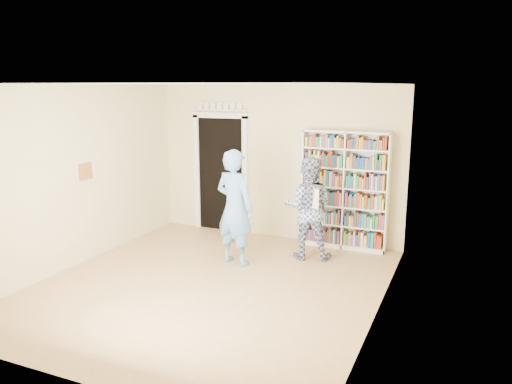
{
  "coord_description": "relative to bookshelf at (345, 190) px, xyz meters",
  "views": [
    {
      "loc": [
        3.14,
        -5.63,
        2.68
      ],
      "look_at": [
        0.3,
        0.9,
        1.16
      ],
      "focal_mm": 35.0,
      "sensor_mm": 36.0,
      "label": 1
    }
  ],
  "objects": [
    {
      "name": "floor",
      "position": [
        -1.27,
        -2.34,
        -0.99
      ],
      "size": [
        5.0,
        5.0,
        0.0
      ],
      "primitive_type": "plane",
      "color": "#AC8353",
      "rests_on": "ground"
    },
    {
      "name": "ceiling",
      "position": [
        -1.27,
        -2.34,
        1.71
      ],
      "size": [
        5.0,
        5.0,
        0.0
      ],
      "primitive_type": "plane",
      "rotation": [
        3.14,
        0.0,
        0.0
      ],
      "color": "white",
      "rests_on": "wall_back"
    },
    {
      "name": "wall_back",
      "position": [
        -1.27,
        0.16,
        0.36
      ],
      "size": [
        4.5,
        0.0,
        4.5
      ],
      "primitive_type": "plane",
      "rotation": [
        1.57,
        0.0,
        0.0
      ],
      "color": "beige",
      "rests_on": "floor"
    },
    {
      "name": "wall_left",
      "position": [
        -3.52,
        -2.34,
        0.36
      ],
      "size": [
        0.0,
        5.0,
        5.0
      ],
      "primitive_type": "plane",
      "rotation": [
        1.57,
        0.0,
        1.57
      ],
      "color": "beige",
      "rests_on": "floor"
    },
    {
      "name": "wall_right",
      "position": [
        0.98,
        -2.34,
        0.36
      ],
      "size": [
        0.0,
        5.0,
        5.0
      ],
      "primitive_type": "plane",
      "rotation": [
        1.57,
        0.0,
        -1.57
      ],
      "color": "beige",
      "rests_on": "floor"
    },
    {
      "name": "bookshelf",
      "position": [
        0.0,
        0.0,
        0.0
      ],
      "size": [
        1.43,
        0.27,
        1.96
      ],
      "rotation": [
        0.0,
        0.0,
        -0.35
      ],
      "color": "white",
      "rests_on": "floor"
    },
    {
      "name": "doorway",
      "position": [
        -2.37,
        0.13,
        0.19
      ],
      "size": [
        1.1,
        0.08,
        2.43
      ],
      "color": "black",
      "rests_on": "floor"
    },
    {
      "name": "wall_art",
      "position": [
        -3.5,
        -2.14,
        0.41
      ],
      "size": [
        0.03,
        0.25,
        0.25
      ],
      "primitive_type": "cube",
      "color": "brown",
      "rests_on": "wall_left"
    },
    {
      "name": "man_blue",
      "position": [
        -1.33,
        -1.42,
        -0.11
      ],
      "size": [
        0.72,
        0.55,
        1.77
      ],
      "primitive_type": "imported",
      "rotation": [
        0.0,
        0.0,
        2.92
      ],
      "color": "#5F9AD3",
      "rests_on": "floor"
    },
    {
      "name": "man_plaid",
      "position": [
        -0.4,
        -0.73,
        -0.18
      ],
      "size": [
        0.91,
        0.78,
        1.61
      ],
      "primitive_type": "imported",
      "rotation": [
        0.0,
        0.0,
        3.38
      ],
      "color": "navy",
      "rests_on": "floor"
    },
    {
      "name": "paper_sheet",
      "position": [
        -0.27,
        -0.92,
        0.02
      ],
      "size": [
        0.21,
        0.06,
        0.3
      ],
      "primitive_type": "cube",
      "rotation": [
        0.0,
        0.0,
        -0.24
      ],
      "color": "white",
      "rests_on": "man_plaid"
    }
  ]
}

